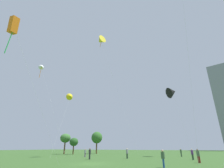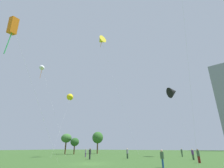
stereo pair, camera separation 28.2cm
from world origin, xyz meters
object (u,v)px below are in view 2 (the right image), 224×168
park_tree_1 (75,142)px  person_standing_4 (198,155)px  kite_flying_4 (173,92)px  kite_flying_5 (101,41)px  person_standing_1 (90,153)px  park_tree_2 (98,138)px  kite_flying_1 (71,97)px  person_standing_3 (182,152)px  person_standing_6 (86,152)px  person_standing_2 (127,153)px  kite_flying_0 (42,67)px  park_tree_0 (66,138)px  person_standing_5 (162,157)px  person_standing_0 (193,153)px  kite_flying_2 (13,26)px

park_tree_1 → person_standing_4: bearing=-25.5°
kite_flying_4 → kite_flying_5: bearing=-147.5°
person_standing_1 → person_standing_4: (17.74, 0.56, -0.04)m
kite_flying_5 → park_tree_1: 33.00m
park_tree_2 → kite_flying_1: bearing=-83.9°
person_standing_3 → park_tree_2: size_ratio=0.25×
kite_flying_5 → person_standing_6: bearing=-156.0°
kite_flying_4 → park_tree_1: size_ratio=3.60×
kite_flying_5 → person_standing_2: bearing=-15.5°
kite_flying_0 → kite_flying_5: 20.41m
person_standing_1 → kite_flying_1: (-12.24, 7.33, 14.36)m
person_standing_3 → person_standing_4: person_standing_3 is taller
kite_flying_0 → park_tree_0: (0.69, 13.49, -20.68)m
person_standing_3 → kite_flying_0: kite_flying_0 is taller
person_standing_2 → kite_flying_0: kite_flying_0 is taller
kite_flying_0 → kite_flying_1: bearing=18.3°
person_standing_6 → kite_flying_0: bearing=83.2°
person_standing_5 → person_standing_2: bearing=-165.8°
person_standing_3 → person_standing_5: (0.19, -24.78, -0.02)m
person_standing_2 → person_standing_6: 10.68m
person_standing_1 → person_standing_5: person_standing_1 is taller
person_standing_2 → person_standing_4: 13.31m
person_standing_3 → person_standing_4: size_ratio=1.01×
person_standing_0 → person_standing_2: size_ratio=0.96×
person_standing_3 → person_standing_4: bearing=-134.4°
person_standing_3 → person_standing_6: 22.35m
kite_flying_2 → park_tree_1: (-17.71, 35.61, -12.17)m
person_standing_2 → kite_flying_4: 21.65m
kite_flying_2 → park_tree_0: bearing=121.0°
kite_flying_2 → person_standing_0: bearing=55.9°
person_standing_3 → kite_flying_4: 15.11m
person_standing_1 → person_standing_3: person_standing_1 is taller
person_standing_0 → person_standing_6: size_ratio=1.05×
kite_flying_4 → park_tree_2: bearing=164.5°
person_standing_1 → person_standing_0: bearing=-136.9°
person_standing_6 → kite_flying_2: kite_flying_2 is taller
person_standing_6 → kite_flying_4: bearing=-72.9°
person_standing_5 → kite_flying_4: bearing=159.7°
person_standing_3 → kite_flying_1: bearing=143.9°
person_standing_6 → person_standing_1: bearing=-153.9°
kite_flying_2 → park_tree_0: (-21.48, 35.77, -10.92)m
person_standing_4 → person_standing_6: (-23.11, 5.72, -0.05)m
person_standing_1 → kite_flying_0: kite_flying_0 is taller
person_standing_0 → person_standing_4: (0.92, -6.03, 0.00)m
kite_flying_4 → kite_flying_5: kite_flying_5 is taller
kite_flying_4 → park_tree_1: bearing=-178.7°
person_standing_6 → kite_flying_4: (19.33, 11.81, 15.13)m
person_standing_5 → kite_flying_5: (-17.14, 15.02, 30.36)m
kite_flying_1 → kite_flying_5: (9.43, 0.09, 15.95)m
person_standing_2 → person_standing_0: bearing=-161.6°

